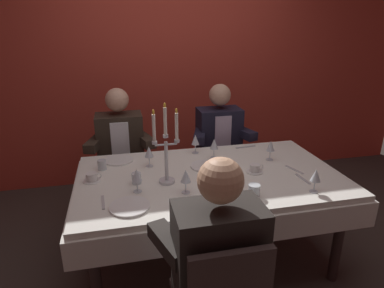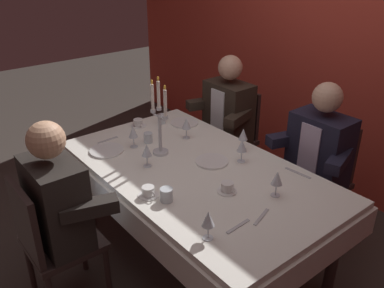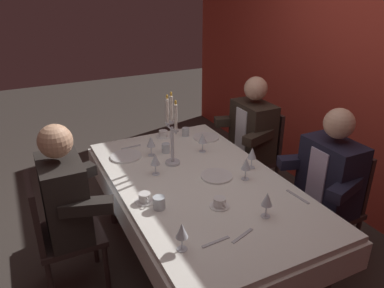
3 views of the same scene
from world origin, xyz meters
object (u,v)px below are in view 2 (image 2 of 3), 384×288
(seated_diner_2, at_px, (320,149))
(dinner_plate_0, at_px, (212,161))
(wine_glass_1, at_px, (186,124))
(seated_diner_1, at_px, (56,203))
(water_tumbler_0, at_px, (162,119))
(dinner_plate_2, at_px, (184,123))
(wine_glass_6, at_px, (147,151))
(dinner_plate_1, at_px, (107,150))
(dining_table, at_px, (197,183))
(wine_glass_2, at_px, (243,135))
(coffee_cup_1, at_px, (148,192))
(wine_glass_0, at_px, (133,133))
(seated_diner_0, at_px, (229,111))
(candelabra, at_px, (160,124))
(water_tumbler_1, at_px, (166,195))
(water_tumbler_2, at_px, (148,138))
(wine_glass_3, at_px, (208,220))
(coffee_cup_2, at_px, (138,123))
(wine_glass_5, at_px, (242,146))
(wine_glass_4, at_px, (277,179))
(coffee_cup_0, at_px, (227,188))

(seated_diner_2, bearing_deg, dinner_plate_0, -114.39)
(wine_glass_1, height_order, seated_diner_1, seated_diner_1)
(water_tumbler_0, bearing_deg, dinner_plate_2, 48.48)
(dinner_plate_2, relative_size, wine_glass_6, 1.39)
(dinner_plate_2, relative_size, wine_glass_1, 1.39)
(dinner_plate_1, height_order, seated_diner_1, seated_diner_1)
(dining_table, distance_m, water_tumbler_0, 0.83)
(wine_glass_2, relative_size, coffee_cup_1, 1.24)
(water_tumbler_0, bearing_deg, wine_glass_0, -60.37)
(wine_glass_1, distance_m, seated_diner_0, 0.69)
(candelabra, height_order, wine_glass_2, candelabra)
(candelabra, distance_m, water_tumbler_1, 0.63)
(wine_glass_0, relative_size, wine_glass_1, 1.00)
(wine_glass_0, bearing_deg, water_tumbler_2, 89.16)
(wine_glass_0, distance_m, seated_diner_1, 0.81)
(candelabra, distance_m, dinner_plate_1, 0.45)
(dinner_plate_2, relative_size, coffee_cup_1, 1.72)
(wine_glass_3, height_order, coffee_cup_2, wine_glass_3)
(candelabra, height_order, water_tumbler_0, candelabra)
(dinner_plate_0, bearing_deg, dining_table, -88.93)
(candelabra, distance_m, wine_glass_6, 0.23)
(candelabra, height_order, water_tumbler_2, candelabra)
(water_tumbler_0, bearing_deg, seated_diner_0, 76.94)
(wine_glass_6, distance_m, seated_diner_2, 1.27)
(wine_glass_3, bearing_deg, coffee_cup_2, 161.28)
(dining_table, distance_m, wine_glass_5, 0.40)
(wine_glass_5, height_order, water_tumbler_1, wine_glass_5)
(wine_glass_2, distance_m, wine_glass_3, 1.04)
(wine_glass_1, height_order, coffee_cup_1, wine_glass_1)
(seated_diner_1, bearing_deg, coffee_cup_1, 58.14)
(dining_table, xyz_separation_m, seated_diner_2, (0.34, 0.89, 0.11))
(dinner_plate_1, relative_size, wine_glass_4, 1.49)
(wine_glass_0, relative_size, coffee_cup_2, 1.24)
(dinner_plate_0, xyz_separation_m, coffee_cup_1, (0.08, -0.57, 0.02))
(seated_diner_0, bearing_deg, coffee_cup_2, -104.49)
(dinner_plate_0, distance_m, seated_diner_1, 1.04)
(coffee_cup_0, distance_m, seated_diner_1, 1.01)
(water_tumbler_2, bearing_deg, wine_glass_6, -34.26)
(wine_glass_1, bearing_deg, seated_diner_2, 40.55)
(candelabra, relative_size, coffee_cup_1, 4.28)
(coffee_cup_0, xyz_separation_m, coffee_cup_1, (-0.26, -0.39, 0.00))
(seated_diner_1, bearing_deg, wine_glass_0, 114.39)
(wine_glass_0, xyz_separation_m, water_tumbler_2, (0.00, 0.12, -0.08))
(wine_glass_2, height_order, wine_glass_3, same)
(seated_diner_2, bearing_deg, wine_glass_6, -116.78)
(candelabra, distance_m, wine_glass_5, 0.58)
(wine_glass_5, height_order, seated_diner_0, seated_diner_0)
(wine_glass_4, relative_size, water_tumbler_0, 2.14)
(wine_glass_2, bearing_deg, wine_glass_0, -131.83)
(coffee_cup_1, xyz_separation_m, seated_diner_0, (-0.70, 1.32, -0.03))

